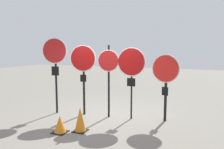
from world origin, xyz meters
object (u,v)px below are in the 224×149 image
object	(u,v)px
stop_sign_2	(108,68)
stop_sign_3	(131,66)
stop_sign_0	(55,59)
traffic_cone_0	(80,119)
stop_sign_1	(83,65)
traffic_cone_1	(60,124)
stop_sign_4	(166,76)

from	to	relation	value
stop_sign_2	stop_sign_3	size ratio (longest dim) A/B	1.03
stop_sign_3	stop_sign_0	bearing A→B (deg)	-173.32
stop_sign_0	stop_sign_2	size ratio (longest dim) A/B	1.11
traffic_cone_0	stop_sign_1	bearing A→B (deg)	116.20
stop_sign_2	traffic_cone_1	size ratio (longest dim) A/B	5.13
stop_sign_2	stop_sign_4	size ratio (longest dim) A/B	1.14
traffic_cone_1	stop_sign_2	bearing A→B (deg)	68.78
stop_sign_4	traffic_cone_0	bearing A→B (deg)	-128.60
stop_sign_0	stop_sign_2	bearing A→B (deg)	-5.09
stop_sign_3	stop_sign_4	world-z (taller)	stop_sign_3
stop_sign_2	stop_sign_4	xyz separation A→B (m)	(1.85, 0.27, -0.21)
stop_sign_2	traffic_cone_1	distance (m)	2.43
traffic_cone_1	traffic_cone_0	bearing A→B (deg)	32.62
stop_sign_0	traffic_cone_0	distance (m)	2.67
stop_sign_0	stop_sign_1	size ratio (longest dim) A/B	1.10
stop_sign_4	traffic_cone_1	bearing A→B (deg)	-129.96
stop_sign_4	stop_sign_3	bearing A→B (deg)	-158.87
stop_sign_0	stop_sign_2	world-z (taller)	stop_sign_0
stop_sign_3	traffic_cone_0	size ratio (longest dim) A/B	3.42
traffic_cone_0	traffic_cone_1	distance (m)	0.57
stop_sign_3	traffic_cone_0	world-z (taller)	stop_sign_3
stop_sign_0	traffic_cone_1	xyz separation A→B (m)	(1.25, -1.51, -1.75)
stop_sign_1	stop_sign_3	bearing A→B (deg)	-6.70
stop_sign_0	stop_sign_1	distance (m)	1.06
stop_sign_3	traffic_cone_1	distance (m)	2.85
stop_sign_2	traffic_cone_0	size ratio (longest dim) A/B	3.53
stop_sign_3	stop_sign_4	bearing A→B (deg)	9.18
stop_sign_3	traffic_cone_1	bearing A→B (deg)	-129.20
traffic_cone_0	stop_sign_3	bearing A→B (deg)	57.65
traffic_cone_0	traffic_cone_1	bearing A→B (deg)	-147.38
stop_sign_0	stop_sign_4	xyz separation A→B (m)	(3.80, 0.57, -0.49)
stop_sign_0	traffic_cone_0	size ratio (longest dim) A/B	3.90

